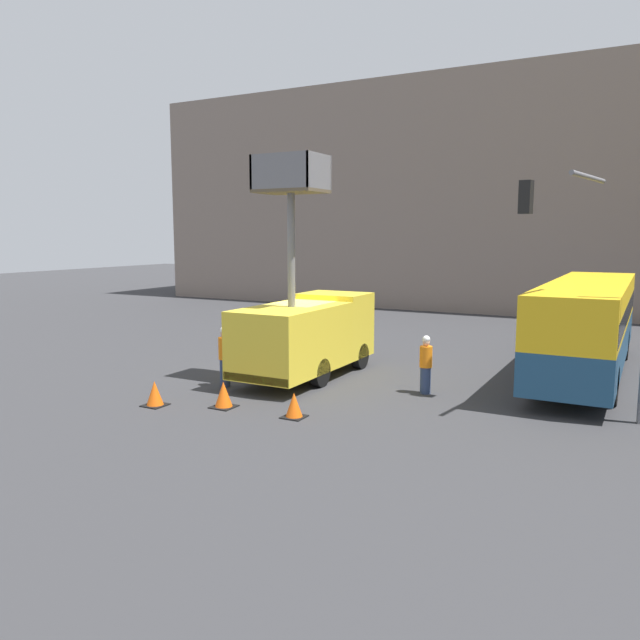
{
  "coord_description": "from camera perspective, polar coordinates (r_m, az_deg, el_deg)",
  "views": [
    {
      "loc": [
        10.81,
        -18.26,
        4.78
      ],
      "look_at": [
        0.69,
        0.61,
        1.83
      ],
      "focal_mm": 35.0,
      "sensor_mm": 36.0,
      "label": 1
    }
  ],
  "objects": [
    {
      "name": "traffic_cone_far_side",
      "position": [
        16.52,
        -2.39,
        -7.85
      ],
      "size": [
        0.58,
        0.58,
        0.67
      ],
      "color": "black",
      "rests_on": "ground_plane"
    },
    {
      "name": "traffic_cone_mid_road",
      "position": [
        18.2,
        -14.87,
        -6.57
      ],
      "size": [
        0.62,
        0.62,
        0.71
      ],
      "color": "black",
      "rests_on": "ground_plane"
    },
    {
      "name": "city_bus",
      "position": [
        22.9,
        23.24,
        -0.05
      ],
      "size": [
        2.44,
        11.88,
        3.19
      ],
      "rotation": [
        0.0,
        0.0,
        1.36
      ],
      "color": "navy",
      "rests_on": "ground_plane"
    },
    {
      "name": "traffic_light_pole",
      "position": [
        17.61,
        24.57,
        5.84
      ],
      "size": [
        3.42,
        3.16,
        6.53
      ],
      "color": "slate",
      "rests_on": "ground_plane"
    },
    {
      "name": "traffic_cone_near_truck",
      "position": [
        17.64,
        -8.81,
        -6.82
      ],
      "size": [
        0.64,
        0.64,
        0.73
      ],
      "color": "black",
      "rests_on": "ground_plane"
    },
    {
      "name": "road_worker_directing",
      "position": [
        19.07,
        9.65,
        -4.06
      ],
      "size": [
        0.38,
        0.38,
        1.78
      ],
      "rotation": [
        0.0,
        0.0,
        2.77
      ],
      "color": "navy",
      "rests_on": "ground_plane"
    },
    {
      "name": "road_worker_near_truck",
      "position": [
        19.84,
        -8.71,
        -3.29
      ],
      "size": [
        0.38,
        0.38,
        1.94
      ],
      "rotation": [
        0.0,
        0.0,
        5.3
      ],
      "color": "navy",
      "rests_on": "ground_plane"
    },
    {
      "name": "ground_plane",
      "position": [
        21.75,
        -2.37,
        -4.86
      ],
      "size": [
        120.0,
        120.0,
        0.0
      ],
      "primitive_type": "plane",
      "color": "#333335"
    },
    {
      "name": "utility_truck",
      "position": [
        20.8,
        -1.26,
        -0.94
      ],
      "size": [
        2.34,
        6.09,
        7.2
      ],
      "color": "yellow",
      "rests_on": "ground_plane"
    },
    {
      "name": "building_backdrop_far",
      "position": [
        43.73,
        14.12,
        10.83
      ],
      "size": [
        44.0,
        10.0,
        14.47
      ],
      "color": "gray",
      "rests_on": "ground_plane"
    }
  ]
}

